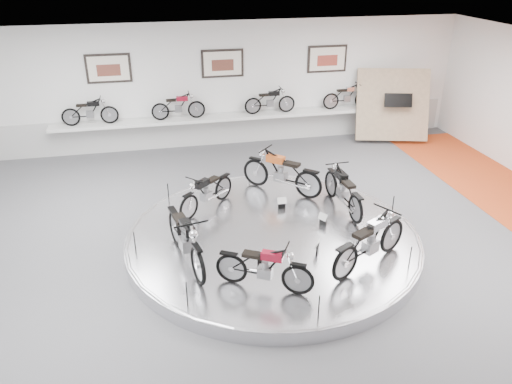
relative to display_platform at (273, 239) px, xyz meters
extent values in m
plane|color=#545557|center=(0.00, -0.30, -0.15)|extent=(16.00, 16.00, 0.00)
plane|color=white|center=(0.00, -0.30, 3.85)|extent=(16.00, 16.00, 0.00)
plane|color=white|center=(0.00, 6.70, 1.85)|extent=(16.00, 0.00, 16.00)
cube|color=#BCBCBA|center=(0.00, 6.68, 0.40)|extent=(15.68, 0.04, 1.10)
cylinder|color=silver|center=(0.00, 0.00, 0.00)|extent=(6.40, 6.40, 0.30)
torus|color=#B2B2BA|center=(0.00, 0.00, 0.12)|extent=(6.40, 6.40, 0.10)
cube|color=silver|center=(0.00, 6.40, 0.85)|extent=(11.00, 0.55, 0.10)
cube|color=#EEE4CF|center=(-3.50, 6.66, 2.55)|extent=(1.35, 0.06, 0.88)
cube|color=#EEE4CF|center=(0.00, 6.66, 2.55)|extent=(1.35, 0.06, 0.88)
cube|color=#EEE4CF|center=(3.50, 6.66, 2.55)|extent=(1.35, 0.06, 0.88)
cube|color=tan|center=(5.60, 5.80, 1.10)|extent=(2.56, 1.52, 2.30)
camera|label=1|loc=(-2.40, -9.19, 5.75)|focal=35.00mm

